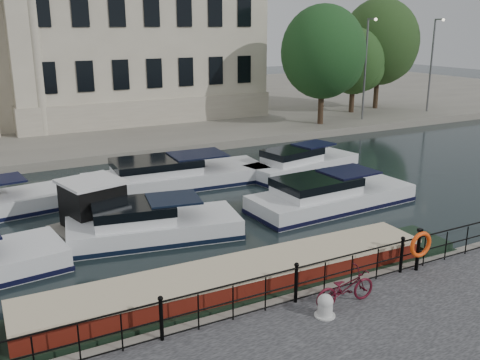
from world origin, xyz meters
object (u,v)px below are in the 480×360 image
harbour_hut (93,207)px  life_ring_post (420,245)px  narrowboat (238,292)px  mooring_bollard (325,306)px  bicycle (345,288)px

harbour_hut → life_ring_post: bearing=-64.7°
life_ring_post → harbour_hut: harbour_hut is taller
life_ring_post → harbour_hut: (-7.91, 9.94, -0.48)m
narrowboat → harbour_hut: harbour_hut is taller
life_ring_post → harbour_hut: 12.72m
mooring_bollard → narrowboat: bearing=115.9°
bicycle → life_ring_post: (3.42, 0.56, 0.38)m
life_ring_post → harbour_hut: bearing=128.5°
bicycle → life_ring_post: bearing=-80.0°
mooring_bollard → narrowboat: narrowboat is taller
narrowboat → mooring_bollard: bearing=-62.5°
bicycle → mooring_bollard: bearing=107.2°
narrowboat → harbour_hut: size_ratio=4.49×
bicycle → harbour_hut: (-4.49, 10.50, -0.11)m
mooring_bollard → bicycle: bearing=16.4°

